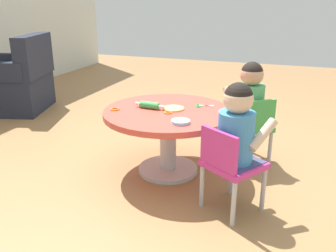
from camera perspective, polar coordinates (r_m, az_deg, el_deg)
name	(u,v)px	position (r m, az deg, el deg)	size (l,w,h in m)	color
ground_plane	(168,171)	(2.73, 0.00, -7.08)	(10.00, 10.00, 0.00)	#9E7247
craft_table	(168,125)	(2.59, 0.00, 0.21)	(0.92, 0.92, 0.48)	silver
child_chair_left	(230,164)	(2.15, 9.74, -6.00)	(0.41, 0.41, 0.54)	#B7B7BC
seated_child_left	(237,127)	(2.10, 10.84, -0.10)	(0.44, 0.41, 0.51)	#3F4772
child_chair_right	(250,126)	(2.81, 12.83, -0.04)	(0.42, 0.42, 0.54)	#B7B7BC
seated_child_right	(250,96)	(2.78, 12.79, 4.63)	(0.44, 0.42, 0.51)	#3F4772
armchair_dark	(17,84)	(4.46, -22.75, 6.21)	(0.88, 0.89, 0.85)	#232838
rolling_pin	(150,105)	(2.58, -2.90, 3.29)	(0.06, 0.23, 0.05)	green
craft_scissors	(202,106)	(2.66, 5.37, 3.19)	(0.09, 0.14, 0.01)	silver
playdough_blob_0	(173,108)	(2.57, 0.86, 2.79)	(0.15, 0.15, 0.01)	#F2CC72
playdough_blob_1	(181,122)	(2.28, 2.00, 0.68)	(0.12, 0.12, 0.02)	#8CCCF2
cookie_cutter_0	(115,109)	(2.59, -8.37, 2.67)	(0.06, 0.06, 0.01)	orange
cookie_cutter_1	(168,112)	(2.48, 0.02, 2.15)	(0.05, 0.05, 0.01)	orange
cookie_cutter_2	(143,106)	(2.65, -4.00, 3.23)	(0.06, 0.06, 0.01)	#4CB259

